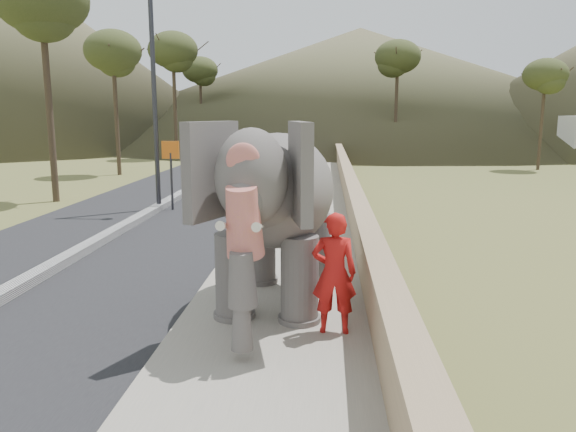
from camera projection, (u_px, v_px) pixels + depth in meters
The scene contains 12 objects.
ground at pixel (249, 424), 6.16m from camera, with size 160.00×160.00×0.00m, color olive.
road at pixel (125, 229), 16.30m from camera, with size 7.00×120.00×0.03m, color black.
median at pixel (125, 226), 16.29m from camera, with size 0.35×120.00×0.22m, color black.
walkway at pixel (297, 230), 15.96m from camera, with size 3.00×120.00×0.15m, color #9E9687.
parapet at pixel (355, 214), 15.76m from camera, with size 0.30×120.00×1.10m, color tan.
lamppost at pixel (162, 66), 18.69m from camera, with size 1.76×0.36×8.00m.
signboard at pixel (171, 163), 19.21m from camera, with size 0.60×0.08×2.40m.
distant_car at pixel (552, 149), 40.41m from camera, with size 1.70×4.23×1.44m, color #AFAFB6.
hill_far at pixel (359, 84), 73.21m from camera, with size 80.00×80.00×14.00m, color brown.
elephant_and_man at pixel (279, 215), 9.50m from camera, with size 2.54×4.40×3.05m.
motorcyclist at pixel (237, 168), 26.21m from camera, with size 1.59×1.93×2.03m.
trees at pixel (320, 99), 33.11m from camera, with size 47.37×45.29×9.26m.
Camera 1 is at (0.82, -5.60, 3.38)m, focal length 35.00 mm.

